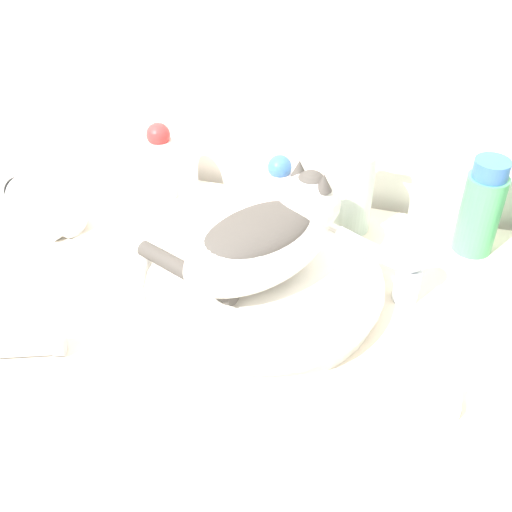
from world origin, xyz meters
TOP-DOWN VIEW (x-y plane):
  - wall_back at (0.00, 0.67)m, footprint 8.00×0.05m
  - vanity_counter at (0.00, 0.31)m, footprint 1.17×0.61m
  - sink_basin at (-0.01, 0.29)m, footprint 0.42×0.42m
  - cat at (0.00, 0.31)m, footprint 0.35×0.32m
  - faucet at (0.22, 0.35)m, footprint 0.15×0.07m
  - soap_pump_bottle at (0.11, 0.54)m, footprint 0.07×0.07m
  - deodorant_stick at (-0.04, 0.54)m, footprint 0.05×0.05m
  - lotion_bottle_white at (-0.29, 0.54)m, footprint 0.05×0.05m
  - mouthwash_bottle at (0.34, 0.54)m, footprint 0.07×0.07m
  - cream_tube at (-0.33, 0.05)m, footprint 0.15×0.09m
  - hair_dryer at (-0.47, 0.39)m, footprint 0.20×0.13m
  - soap_bar at (0.31, 0.14)m, footprint 0.06×0.04m

SIDE VIEW (x-z plane):
  - vanity_counter at x=0.00m, z-range 0.00..0.85m
  - soap_bar at x=0.31m, z-range 0.85..0.87m
  - cream_tube at x=-0.33m, z-range 0.85..0.88m
  - sink_basin at x=-0.01m, z-range 0.85..0.90m
  - hair_dryer at x=-0.47m, z-range 0.85..0.92m
  - deodorant_stick at x=-0.04m, z-range 0.85..0.98m
  - faucet at x=0.22m, z-range 0.85..0.99m
  - lotion_bottle_white at x=-0.29m, z-range 0.85..1.02m
  - soap_pump_bottle at x=0.11m, z-range 0.83..1.04m
  - mouthwash_bottle at x=0.34m, z-range 0.85..1.03m
  - cat at x=0.00m, z-range 0.88..1.05m
  - wall_back at x=0.00m, z-range 0.00..2.40m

